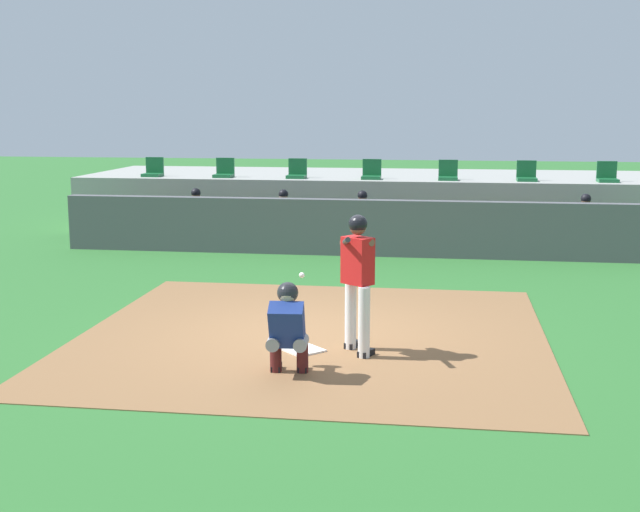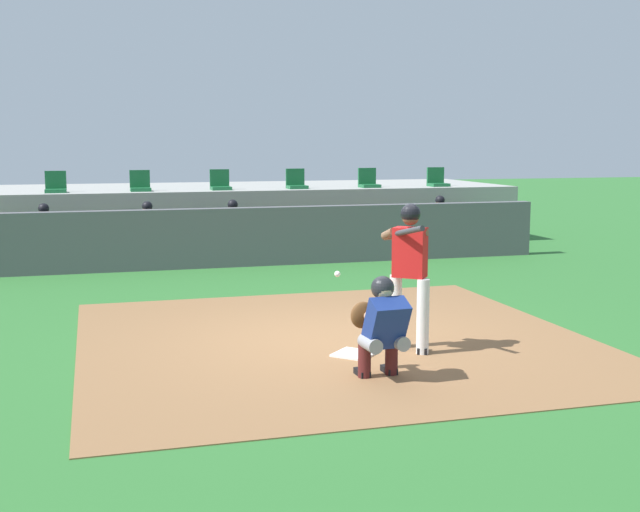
# 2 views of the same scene
# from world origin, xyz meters

# --- Properties ---
(ground_plane) EXTENTS (80.00, 80.00, 0.00)m
(ground_plane) POSITION_xyz_m (0.00, 0.00, 0.00)
(ground_plane) COLOR #2D6B2D
(dirt_infield) EXTENTS (6.40, 6.40, 0.01)m
(dirt_infield) POSITION_xyz_m (0.00, 0.00, 0.01)
(dirt_infield) COLOR olive
(dirt_infield) RESTS_ON ground
(home_plate) EXTENTS (0.62, 0.62, 0.02)m
(home_plate) POSITION_xyz_m (0.00, -0.80, 0.02)
(home_plate) COLOR white
(home_plate) RESTS_ON dirt_infield
(batter_at_plate) EXTENTS (0.51, 0.91, 1.80)m
(batter_at_plate) POSITION_xyz_m (0.69, -0.78, 1.04)
(batter_at_plate) COLOR silver
(batter_at_plate) RESTS_ON ground
(catcher_crouched) EXTENTS (0.50, 1.78, 1.13)m
(catcher_crouched) POSITION_xyz_m (-0.02, -1.78, 0.61)
(catcher_crouched) COLOR gray
(catcher_crouched) RESTS_ON ground
(dugout_wall) EXTENTS (13.00, 0.30, 1.20)m
(dugout_wall) POSITION_xyz_m (0.00, 6.50, 0.60)
(dugout_wall) COLOR #59595E
(dugout_wall) RESTS_ON ground
(dugout_bench) EXTENTS (11.80, 0.44, 0.45)m
(dugout_bench) POSITION_xyz_m (0.00, 7.50, 0.23)
(dugout_bench) COLOR olive
(dugout_bench) RESTS_ON ground
(dugout_player_0) EXTENTS (0.49, 0.70, 1.30)m
(dugout_player_0) POSITION_xyz_m (-3.89, 7.34, 0.67)
(dugout_player_0) COLOR #939399
(dugout_player_0) RESTS_ON ground
(dugout_player_1) EXTENTS (0.49, 0.70, 1.30)m
(dugout_player_1) POSITION_xyz_m (-1.84, 7.34, 0.67)
(dugout_player_1) COLOR #939399
(dugout_player_1) RESTS_ON ground
(dugout_player_2) EXTENTS (0.49, 0.70, 1.30)m
(dugout_player_2) POSITION_xyz_m (-0.04, 7.34, 0.67)
(dugout_player_2) COLOR #939399
(dugout_player_2) RESTS_ON ground
(dugout_player_3) EXTENTS (0.49, 0.70, 1.30)m
(dugout_player_3) POSITION_xyz_m (4.80, 7.34, 0.67)
(dugout_player_3) COLOR #939399
(dugout_player_3) RESTS_ON ground
(stands_platform) EXTENTS (15.00, 4.40, 1.40)m
(stands_platform) POSITION_xyz_m (0.00, 10.90, 0.70)
(stands_platform) COLOR #9E9E99
(stands_platform) RESTS_ON ground
(stadium_seat_1) EXTENTS (0.46, 0.46, 0.48)m
(stadium_seat_1) POSITION_xyz_m (-3.71, 9.38, 1.53)
(stadium_seat_1) COLOR #196033
(stadium_seat_1) RESTS_ON stands_platform
(stadium_seat_2) EXTENTS (0.46, 0.46, 0.48)m
(stadium_seat_2) POSITION_xyz_m (-1.86, 9.38, 1.53)
(stadium_seat_2) COLOR #196033
(stadium_seat_2) RESTS_ON stands_platform
(stadium_seat_3) EXTENTS (0.46, 0.46, 0.48)m
(stadium_seat_3) POSITION_xyz_m (0.00, 9.38, 1.53)
(stadium_seat_3) COLOR #196033
(stadium_seat_3) RESTS_ON stands_platform
(stadium_seat_4) EXTENTS (0.46, 0.46, 0.48)m
(stadium_seat_4) POSITION_xyz_m (1.86, 9.38, 1.53)
(stadium_seat_4) COLOR #196033
(stadium_seat_4) RESTS_ON stands_platform
(stadium_seat_5) EXTENTS (0.46, 0.46, 0.48)m
(stadium_seat_5) POSITION_xyz_m (3.71, 9.38, 1.53)
(stadium_seat_5) COLOR #196033
(stadium_seat_5) RESTS_ON stands_platform
(stadium_seat_6) EXTENTS (0.46, 0.46, 0.48)m
(stadium_seat_6) POSITION_xyz_m (5.57, 9.38, 1.53)
(stadium_seat_6) COLOR #196033
(stadium_seat_6) RESTS_ON stands_platform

